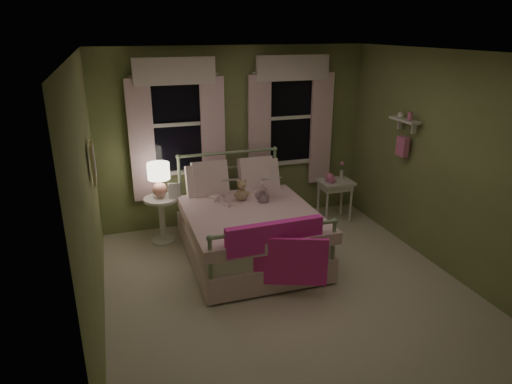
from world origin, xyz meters
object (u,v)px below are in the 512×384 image
object	(u,v)px
bed	(248,228)
teddy_bear	(242,192)
child_left	(218,181)
nightstand_right	(335,187)
table_lamp	(159,176)
nightstand_left	(162,213)
child_right	(258,176)

from	to	relation	value
bed	teddy_bear	distance (m)	0.49
child_left	teddy_bear	bearing A→B (deg)	140.50
nightstand_right	table_lamp	bearing A→B (deg)	178.29
bed	nightstand_left	size ratio (longest dim) A/B	3.13
child_left	child_right	size ratio (longest dim) A/B	0.99
nightstand_left	child_left	bearing A→B (deg)	-24.48
teddy_bear	nightstand_left	distance (m)	1.18
nightstand_left	nightstand_right	bearing A→B (deg)	-1.71
bed	table_lamp	world-z (taller)	bed
child_left	teddy_bear	world-z (taller)	child_left
teddy_bear	nightstand_left	bearing A→B (deg)	154.08
bed	child_left	distance (m)	0.74
child_left	table_lamp	distance (m)	0.80
bed	nightstand_left	world-z (taller)	bed
table_lamp	nightstand_right	xyz separation A→B (m)	(2.60, -0.08, -0.40)
nightstand_right	child_right	bearing A→B (deg)	-169.07
child_left	nightstand_right	world-z (taller)	child_left
child_left	nightstand_right	size ratio (longest dim) A/B	1.11
child_right	teddy_bear	xyz separation A→B (m)	(-0.28, -0.16, -0.14)
table_lamp	nightstand_right	size ratio (longest dim) A/B	0.73
bed	nightstand_left	xyz separation A→B (m)	(-1.01, 0.75, 0.03)
table_lamp	child_left	bearing A→B (deg)	-24.48
child_left	table_lamp	world-z (taller)	child_left
bed	nightstand_right	bearing A→B (deg)	22.96
child_left	bed	bearing A→B (deg)	113.60
nightstand_left	nightstand_right	xyz separation A→B (m)	(2.60, -0.08, 0.13)
child_right	nightstand_left	size ratio (longest dim) A/B	1.11
nightstand_left	nightstand_right	distance (m)	2.61
teddy_bear	table_lamp	bearing A→B (deg)	154.08
teddy_bear	table_lamp	xyz separation A→B (m)	(-1.01, 0.49, 0.16)
bed	child_left	world-z (taller)	child_left
teddy_bear	table_lamp	world-z (taller)	table_lamp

